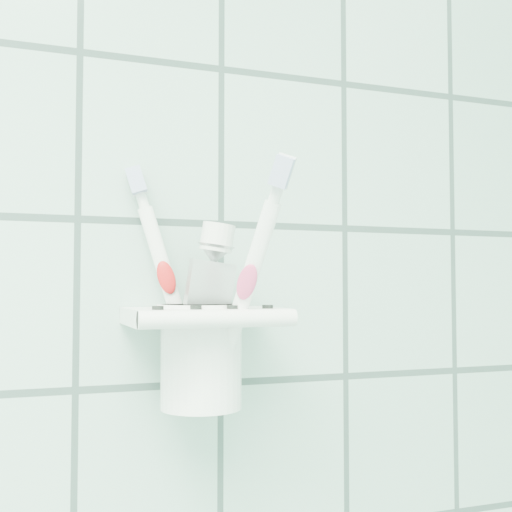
{
  "coord_description": "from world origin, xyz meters",
  "views": [
    {
      "loc": [
        0.49,
        0.62,
        1.34
      ],
      "look_at": [
        0.66,
        1.1,
        1.37
      ],
      "focal_mm": 45.0,
      "sensor_mm": 36.0,
      "label": 1
    }
  ],
  "objects_px": {
    "toothbrush_orange": "(212,271)",
    "toothbrush_pink": "(203,274)",
    "holder_bracket": "(203,318)",
    "toothpaste_tube": "(194,296)",
    "toothbrush_blue": "(197,273)",
    "cup": "(201,351)"
  },
  "relations": [
    {
      "from": "toothbrush_pink",
      "to": "toothbrush_blue",
      "type": "bearing_deg",
      "value": -148.4
    },
    {
      "from": "toothbrush_blue",
      "to": "cup",
      "type": "bearing_deg",
      "value": -71.16
    },
    {
      "from": "holder_bracket",
      "to": "toothbrush_orange",
      "type": "distance_m",
      "value": 0.04
    },
    {
      "from": "toothbrush_pink",
      "to": "toothpaste_tube",
      "type": "relative_size",
      "value": 1.33
    },
    {
      "from": "cup",
      "to": "toothbrush_blue",
      "type": "height_order",
      "value": "toothbrush_blue"
    },
    {
      "from": "toothpaste_tube",
      "to": "toothbrush_blue",
      "type": "bearing_deg",
      "value": 38.43
    },
    {
      "from": "toothbrush_pink",
      "to": "toothbrush_orange",
      "type": "distance_m",
      "value": 0.02
    },
    {
      "from": "toothbrush_blue",
      "to": "toothbrush_orange",
      "type": "distance_m",
      "value": 0.02
    },
    {
      "from": "toothbrush_blue",
      "to": "toothbrush_orange",
      "type": "bearing_deg",
      "value": -49.77
    },
    {
      "from": "cup",
      "to": "toothbrush_blue",
      "type": "relative_size",
      "value": 0.42
    },
    {
      "from": "holder_bracket",
      "to": "toothbrush_pink",
      "type": "xyz_separation_m",
      "value": [
        0.0,
        0.02,
        0.04
      ]
    },
    {
      "from": "holder_bracket",
      "to": "cup",
      "type": "distance_m",
      "value": 0.03
    },
    {
      "from": "holder_bracket",
      "to": "toothpaste_tube",
      "type": "xyz_separation_m",
      "value": [
        -0.01,
        0.01,
        0.02
      ]
    },
    {
      "from": "holder_bracket",
      "to": "cup",
      "type": "bearing_deg",
      "value": 93.51
    },
    {
      "from": "toothbrush_orange",
      "to": "toothbrush_pink",
      "type": "bearing_deg",
      "value": 127.27
    },
    {
      "from": "holder_bracket",
      "to": "toothpaste_tube",
      "type": "height_order",
      "value": "toothpaste_tube"
    },
    {
      "from": "cup",
      "to": "toothbrush_pink",
      "type": "xyz_separation_m",
      "value": [
        0.0,
        0.01,
        0.07
      ]
    },
    {
      "from": "cup",
      "to": "toothbrush_pink",
      "type": "bearing_deg",
      "value": 68.9
    },
    {
      "from": "toothbrush_blue",
      "to": "holder_bracket",
      "type": "bearing_deg",
      "value": -71.76
    },
    {
      "from": "cup",
      "to": "toothpaste_tube",
      "type": "height_order",
      "value": "toothpaste_tube"
    },
    {
      "from": "toothbrush_orange",
      "to": "toothbrush_blue",
      "type": "bearing_deg",
      "value": 145.6
    },
    {
      "from": "cup",
      "to": "toothbrush_pink",
      "type": "distance_m",
      "value": 0.07
    }
  ]
}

